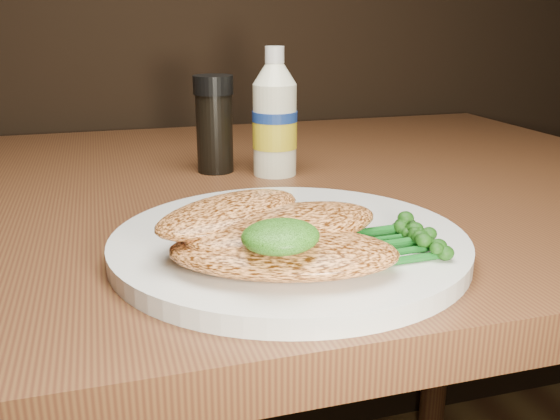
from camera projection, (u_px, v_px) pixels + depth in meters
name	position (u px, v px, depth m)	size (l,w,h in m)	color
plate	(289.00, 243.00, 0.52)	(0.30, 0.30, 0.02)	silver
chicken_front	(283.00, 252.00, 0.44)	(0.17, 0.09, 0.03)	#F8984F
chicken_mid	(284.00, 227.00, 0.47)	(0.16, 0.08, 0.02)	#F8984F
chicken_back	(230.00, 213.00, 0.48)	(0.14, 0.07, 0.02)	#F8984F
pesto_front	(280.00, 236.00, 0.41)	(0.06, 0.05, 0.02)	#153908
broccolini_bundle	(363.00, 239.00, 0.48)	(0.14, 0.11, 0.02)	#125519
mayo_bottle	(275.00, 112.00, 0.75)	(0.06, 0.06, 0.16)	#F0EFCC
pepper_grinder	(214.00, 124.00, 0.77)	(0.05, 0.05, 0.12)	black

